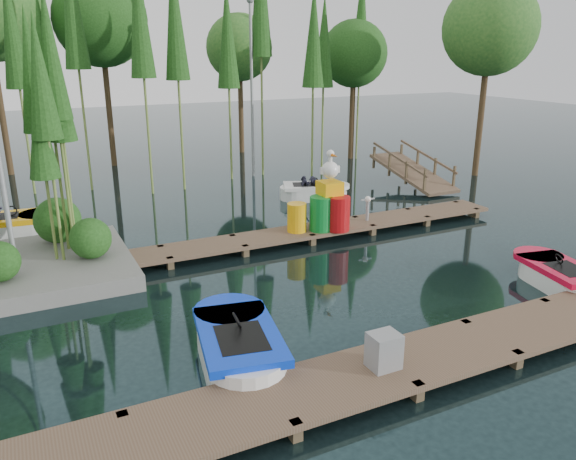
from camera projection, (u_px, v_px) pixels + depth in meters
name	position (u px, v px, depth m)	size (l,w,h in m)	color
ground_plane	(278.00, 283.00, 13.22)	(90.00, 90.00, 0.00)	#1A2E31
near_dock	(394.00, 367.00, 9.31)	(18.00, 1.50, 0.50)	brown
far_dock	(272.00, 237.00, 15.71)	(15.00, 1.20, 0.50)	brown
tree_screen	(95.00, 23.00, 19.52)	(34.42, 18.53, 10.31)	#45321D
lamp_rear	(251.00, 74.00, 22.97)	(0.30, 0.30, 7.25)	gray
ramp	(413.00, 171.00, 22.37)	(1.50, 3.94, 1.49)	brown
boat_blue	(239.00, 347.00, 9.83)	(1.85, 3.15, 0.99)	white
boat_red	(559.00, 276.00, 12.98)	(1.60, 2.69, 0.85)	white
boat_yellow_far	(10.00, 226.00, 16.42)	(3.07, 1.58, 1.48)	white
boat_white_far	(312.00, 192.00, 20.55)	(2.81, 2.04, 1.21)	white
utility_cabinet	(384.00, 351.00, 9.10)	(0.49, 0.41, 0.60)	gray
yellow_barrel	(297.00, 217.00, 15.88)	(0.55, 0.55, 0.82)	#F8AD0D
drum_cluster	(331.00, 206.00, 16.09)	(1.32, 1.21, 2.28)	#0D7C2A
seagull_post	(368.00, 204.00, 16.85)	(0.47, 0.26, 0.76)	gray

